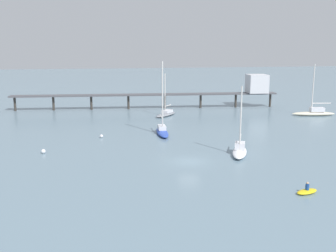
{
  "coord_description": "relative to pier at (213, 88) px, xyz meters",
  "views": [
    {
      "loc": [
        -10.62,
        -45.07,
        13.89
      ],
      "look_at": [
        0.0,
        14.5,
        1.5
      ],
      "focal_mm": 42.34,
      "sensor_mm": 36.0,
      "label": 1
    }
  ],
  "objects": [
    {
      "name": "sailboat_cream",
      "position": [
        17.07,
        -13.54,
        -3.68
      ],
      "size": [
        8.8,
        3.24,
        10.31
      ],
      "color": "beige",
      "rests_on": "ground_plane"
    },
    {
      "name": "mooring_buoy_near",
      "position": [
        -32.8,
        -33.42,
        -4.09
      ],
      "size": [
        0.58,
        0.58,
        0.58
      ],
      "primitive_type": "sphere",
      "color": "silver",
      "rests_on": "ground_plane"
    },
    {
      "name": "dinghy_yellow",
      "position": [
        -6.18,
        -52.56,
        -4.17
      ],
      "size": [
        2.61,
        1.8,
        1.14
      ],
      "color": "yellow",
      "rests_on": "ground_plane"
    },
    {
      "name": "sailboat_gray",
      "position": [
        -12.18,
        -8.33,
        -3.87
      ],
      "size": [
        5.85,
        6.6,
        8.43
      ],
      "color": "gray",
      "rests_on": "ground_plane"
    },
    {
      "name": "ground_plane",
      "position": [
        -14.91,
        -40.36,
        -4.38
      ],
      "size": [
        400.0,
        400.0,
        0.0
      ],
      "primitive_type": "plane",
      "color": "slate"
    },
    {
      "name": "mooring_buoy_mid",
      "position": [
        -25.21,
        -25.69,
        -4.13
      ],
      "size": [
        0.51,
        0.51,
        0.51
      ],
      "primitive_type": "sphere",
      "color": "silver",
      "rests_on": "ground_plane"
    },
    {
      "name": "pier",
      "position": [
        0.0,
        0.0,
        0.0
      ],
      "size": [
        58.64,
        7.48,
        7.39
      ],
      "color": "#4C4C51",
      "rests_on": "ground_plane"
    },
    {
      "name": "sailboat_white",
      "position": [
        -7.73,
        -38.39,
        -3.75
      ],
      "size": [
        4.08,
        6.5,
        8.92
      ],
      "color": "white",
      "rests_on": "ground_plane"
    },
    {
      "name": "sailboat_blue",
      "position": [
        -15.66,
        -24.82,
        -3.67
      ],
      "size": [
        1.92,
        7.5,
        11.49
      ],
      "color": "#2D4CB7",
      "rests_on": "ground_plane"
    }
  ]
}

